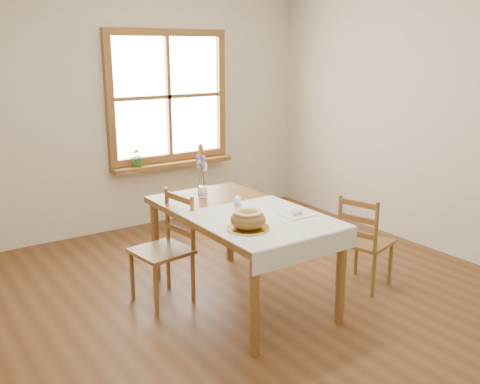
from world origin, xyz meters
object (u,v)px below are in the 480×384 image
Objects in this scene: dining_table at (240,221)px; chair_right at (366,241)px; chair_left at (161,249)px; flower_vase at (203,193)px; bread_plate at (248,228)px.

dining_table is 1.96× the size of chair_right.
dining_table is at bearing 50.88° from chair_left.
dining_table is 17.59× the size of flower_vase.
flower_vase is at bearing 34.68° from chair_right.
chair_left is 3.00× the size of bread_plate.
flower_vase is (0.48, 0.15, 0.36)m from chair_left.
chair_left is 0.61m from flower_vase.
chair_left reaches higher than bread_plate.
chair_right is 2.80× the size of bread_plate.
flower_vase is (0.16, 0.90, 0.03)m from bread_plate.
chair_left is 1.71m from chair_right.
flower_vase reaches higher than bread_plate.
chair_right is at bearing 57.53° from chair_left.
flower_vase is at bearing 96.68° from dining_table.
dining_table is 0.49m from bread_plate.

